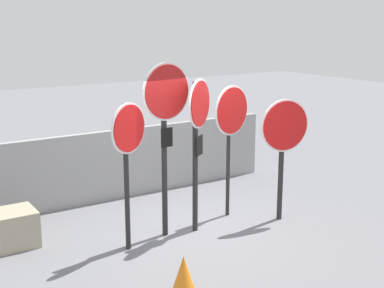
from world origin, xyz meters
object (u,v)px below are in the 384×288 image
(stop_sign_1, at_px, (166,117))
(traffic_cone_0, at_px, (184,276))
(stop_sign_0, at_px, (128,145))
(stop_sign_4, at_px, (284,137))
(storage_crate, at_px, (10,229))
(stop_sign_2, at_px, (198,127))
(stop_sign_3, at_px, (231,121))

(stop_sign_1, relative_size, traffic_cone_0, 5.09)
(stop_sign_0, distance_m, traffic_cone_0, 2.10)
(stop_sign_1, xyz_separation_m, stop_sign_4, (2.00, -0.46, -0.47))
(stop_sign_0, distance_m, stop_sign_1, 0.81)
(stop_sign_1, relative_size, stop_sign_4, 1.31)
(stop_sign_0, relative_size, storage_crate, 2.96)
(stop_sign_0, bearing_deg, stop_sign_1, -13.10)
(stop_sign_0, xyz_separation_m, traffic_cone_0, (-0.07, -1.62, -1.34))
(stop_sign_1, distance_m, storage_crate, 2.91)
(stop_sign_2, bearing_deg, stop_sign_1, 136.55)
(stop_sign_0, distance_m, storage_crate, 2.27)
(stop_sign_1, bearing_deg, stop_sign_3, -1.24)
(stop_sign_0, bearing_deg, traffic_cone_0, -117.81)
(stop_sign_0, bearing_deg, stop_sign_3, -16.25)
(storage_crate, bearing_deg, stop_sign_1, -22.88)
(stop_sign_1, height_order, stop_sign_3, stop_sign_1)
(stop_sign_4, xyz_separation_m, traffic_cone_0, (-2.79, -1.32, -1.19))
(traffic_cone_0, bearing_deg, storage_crate, 117.58)
(stop_sign_2, relative_size, traffic_cone_0, 4.60)
(stop_sign_4, bearing_deg, storage_crate, 172.72)
(traffic_cone_0, bearing_deg, stop_sign_1, 66.01)
(stop_sign_3, bearing_deg, stop_sign_1, 172.70)
(stop_sign_3, height_order, stop_sign_4, stop_sign_3)
(stop_sign_0, relative_size, stop_sign_4, 1.06)
(stop_sign_4, distance_m, traffic_cone_0, 3.31)
(stop_sign_3, relative_size, storage_crate, 3.05)
(stop_sign_1, relative_size, stop_sign_2, 1.11)
(stop_sign_2, bearing_deg, stop_sign_0, 149.18)
(stop_sign_0, relative_size, traffic_cone_0, 4.12)
(stop_sign_4, bearing_deg, traffic_cone_0, -143.70)
(stop_sign_1, xyz_separation_m, storage_crate, (-2.20, 0.93, -1.65))
(stop_sign_3, bearing_deg, stop_sign_2, -177.25)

